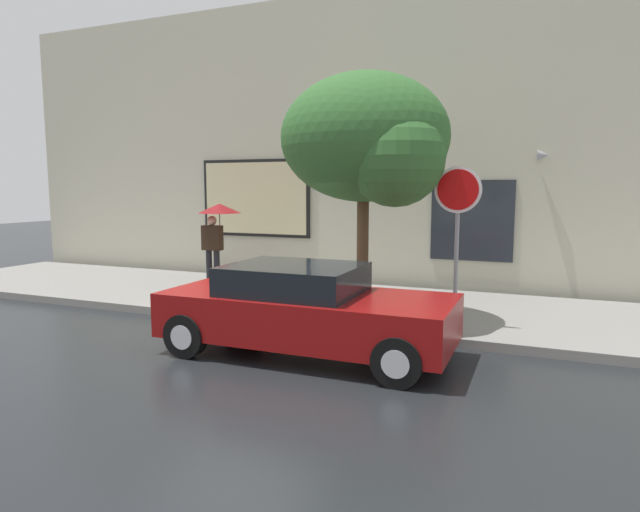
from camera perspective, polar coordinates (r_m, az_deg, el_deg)
ground_plane at (r=8.70m, az=-8.12°, el=-9.07°), size 60.00×60.00×0.00m
sidewalk at (r=11.28m, az=-0.36°, el=-4.83°), size 20.00×4.00×0.15m
building_facade at (r=13.42m, az=3.76°, el=11.68°), size 20.00×0.67×7.00m
parked_car at (r=7.93m, az=-1.60°, el=-5.67°), size 4.20×1.85×1.31m
fire_hydrant at (r=10.51m, az=-5.78°, el=-3.17°), size 0.30×0.44×0.80m
pedestrian_with_umbrella at (r=12.87m, az=-10.76°, el=3.70°), size 1.00×1.00×1.91m
street_tree at (r=9.51m, az=5.27°, el=11.85°), size 2.96×2.52×4.25m
stop_sign at (r=9.15m, az=14.25°, el=4.33°), size 0.76×0.10×2.62m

